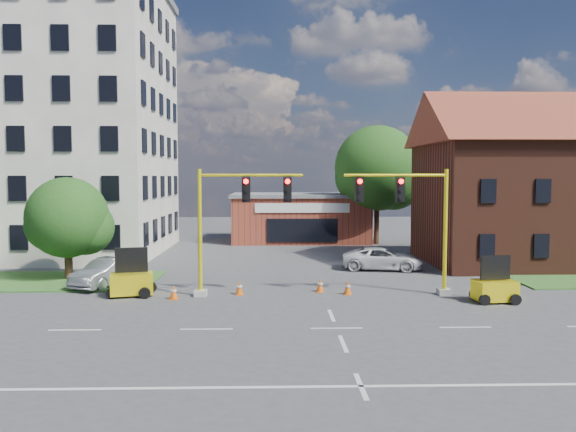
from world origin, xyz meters
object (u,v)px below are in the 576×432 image
object	(u,v)px
signal_mast_east	(412,216)
trailer_west	(132,281)
trailer_east	(495,288)
pickup_white	(382,259)
signal_mast_west	(234,216)

from	to	relation	value
signal_mast_east	trailer_west	world-z (taller)	signal_mast_east
trailer_east	pickup_white	distance (m)	9.85
trailer_west	pickup_white	bearing A→B (deg)	15.25
trailer_west	pickup_white	size ratio (longest dim) A/B	0.46
signal_mast_east	trailer_east	bearing A→B (deg)	-25.48
signal_mast_east	trailer_east	world-z (taller)	signal_mast_east
signal_mast_east	pickup_white	xyz separation A→B (m)	(0.05, 7.56, -3.23)
signal_mast_east	trailer_west	xyz separation A→B (m)	(-13.72, 0.16, -3.21)
signal_mast_east	signal_mast_west	bearing A→B (deg)	180.00
signal_mast_west	pickup_white	world-z (taller)	signal_mast_west
signal_mast_east	trailer_east	distance (m)	5.07
signal_mast_east	pickup_white	size ratio (longest dim) A/B	1.24
signal_mast_west	signal_mast_east	bearing A→B (deg)	0.00
trailer_east	signal_mast_west	bearing A→B (deg)	165.64
trailer_east	pickup_white	size ratio (longest dim) A/B	0.42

